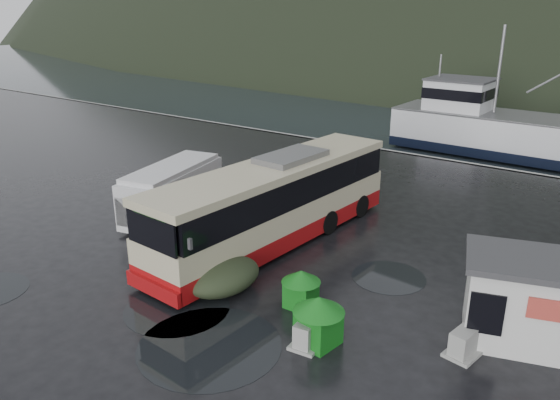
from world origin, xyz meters
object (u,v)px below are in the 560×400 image
Objects in this scene: waste_bin_right at (318,343)px; fishing_trawler at (528,141)px; dome_tent at (224,291)px; waste_bin_left at (301,306)px; ticket_kiosk at (516,339)px; jersey_barrier_b at (467,350)px; jersey_barrier_a at (312,340)px; coach_bus at (275,241)px; white_van at (175,216)px.

fishing_trawler is (-1.03, 31.51, 0.00)m from waste_bin_right.
waste_bin_right is 0.54× the size of dome_tent.
waste_bin_left is 0.85× the size of waste_bin_right.
jersey_barrier_b is at bearing -142.64° from ticket_kiosk.
fishing_trawler is at bearing 91.46° from jersey_barrier_a.
coach_bus is 10.48m from ticket_kiosk.
waste_bin_left is 30.02m from fishing_trawler.
jersey_barrier_a is at bearing -87.17° from fishing_trawler.
waste_bin_right is at bearing -149.26° from jersey_barrier_b.
waste_bin_right reaches higher than jersey_barrier_b.
coach_bus is 9.84× the size of waste_bin_left.
waste_bin_right is 0.94× the size of jersey_barrier_a.
jersey_barrier_a is at bearing -36.49° from white_van.
waste_bin_left is at bearing -171.91° from jersey_barrier_b.
waste_bin_left reaches higher than jersey_barrier_a.
waste_bin_left is at bearing 137.38° from waste_bin_right.
waste_bin_right is 6.11m from ticket_kiosk.
coach_bus reaches higher than ticket_kiosk.
fishing_trawler reaches higher than waste_bin_left.
waste_bin_right is at bearing -2.42° from jersey_barrier_a.
jersey_barrier_a is (4.22, -0.74, 0.00)m from dome_tent.
waste_bin_left reaches higher than jersey_barrier_b.
white_van is 3.69× the size of jersey_barrier_b.
waste_bin_right reaches higher than waste_bin_left.
dome_tent is 4.28m from jersey_barrier_a.
coach_bus is 5.46m from waste_bin_left.
jersey_barrier_b is (15.06, -2.62, 0.00)m from white_van.
fishing_trawler is at bearing 88.87° from waste_bin_left.
waste_bin_left is 0.06× the size of fishing_trawler.
coach_bus is at bearing 153.80° from ticket_kiosk.
dome_tent reaches higher than jersey_barrier_a.
waste_bin_right reaches higher than dome_tent.
dome_tent is (1.06, -4.58, 0.00)m from coach_bus.
coach_bus reaches higher than white_van.
fishing_trawler reaches higher than coach_bus.
jersey_barrier_a is (5.28, -5.32, 0.00)m from coach_bus.
waste_bin_left is (9.63, -3.39, 0.00)m from white_van.
white_van is 12.26m from waste_bin_right.
waste_bin_left is 0.80× the size of jersey_barrier_a.
coach_bus reaches higher than waste_bin_left.
fishing_trawler is (3.42, 30.76, 0.00)m from dome_tent.
white_van reaches higher than waste_bin_right.
jersey_barrier_a is 31.51m from fishing_trawler.
coach_bus reaches higher than dome_tent.
jersey_barrier_b is (9.32, -3.07, 0.00)m from coach_bus.
white_van is (-5.74, -0.45, 0.00)m from coach_bus.
jersey_barrier_a reaches higher than jersey_barrier_b.
waste_bin_right reaches higher than jersey_barrier_a.
ticket_kiosk is (4.84, 3.73, 0.00)m from waste_bin_right.
ticket_kiosk is at bearing 37.58° from waste_bin_right.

